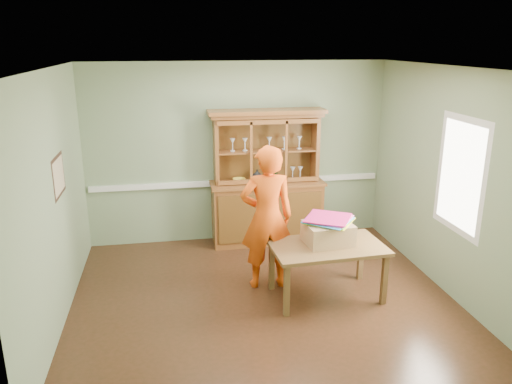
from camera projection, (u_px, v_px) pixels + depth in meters
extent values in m
plane|color=#472616|center=(263.00, 298.00, 6.02)|extent=(4.50, 4.50, 0.00)
plane|color=white|center=(264.00, 68.00, 5.24)|extent=(4.50, 4.50, 0.00)
plane|color=gray|center=(238.00, 153.00, 7.51)|extent=(4.50, 0.00, 4.50)
plane|color=gray|center=(54.00, 202.00, 5.25)|extent=(0.00, 4.00, 4.00)
plane|color=gray|center=(446.00, 181.00, 6.01)|extent=(0.00, 4.00, 4.00)
plane|color=gray|center=(314.00, 266.00, 3.74)|extent=(4.50, 0.00, 4.50)
cube|color=white|center=(238.00, 182.00, 7.62)|extent=(4.41, 0.05, 0.08)
cube|color=#311E13|center=(59.00, 176.00, 5.47)|extent=(0.03, 0.60, 0.46)
cube|color=#BDAD8A|center=(60.00, 176.00, 5.47)|extent=(0.01, 0.52, 0.38)
cube|color=white|center=(460.00, 176.00, 5.68)|extent=(0.03, 0.96, 1.36)
cube|color=white|center=(460.00, 176.00, 5.68)|extent=(0.01, 0.80, 1.20)
cube|color=brown|center=(267.00, 213.00, 7.60)|extent=(1.65, 0.50, 0.91)
cube|color=brown|center=(267.00, 183.00, 7.45)|extent=(1.70, 0.56, 0.04)
cube|color=brown|center=(264.00, 147.00, 7.54)|extent=(1.55, 0.04, 0.96)
cube|color=brown|center=(216.00, 151.00, 7.27)|extent=(0.05, 0.35, 0.96)
cube|color=brown|center=(315.00, 147.00, 7.52)|extent=(0.05, 0.35, 0.96)
cube|color=brown|center=(266.00, 115.00, 7.25)|extent=(1.65, 0.40, 0.05)
cube|color=brown|center=(267.00, 111.00, 7.21)|extent=(1.72, 0.44, 0.05)
cube|color=brown|center=(266.00, 151.00, 7.40)|extent=(1.44, 0.30, 0.02)
imported|color=#B2B2B7|center=(257.00, 175.00, 7.48)|extent=(0.17, 0.17, 0.17)
imported|color=yellow|center=(239.00, 180.00, 7.46)|extent=(0.20, 0.20, 0.05)
cylinder|color=black|center=(275.00, 175.00, 7.28)|extent=(0.06, 0.06, 0.29)
cube|color=brown|center=(327.00, 247.00, 5.88)|extent=(1.37, 0.86, 0.04)
cube|color=brown|center=(287.00, 291.00, 5.54)|extent=(0.06, 0.06, 0.62)
cube|color=brown|center=(272.00, 266.00, 6.15)|extent=(0.06, 0.06, 0.62)
cube|color=brown|center=(384.00, 280.00, 5.80)|extent=(0.06, 0.06, 0.62)
cube|color=brown|center=(361.00, 257.00, 6.41)|extent=(0.06, 0.06, 0.62)
cube|color=tan|center=(328.00, 233.00, 5.90)|extent=(0.57, 0.48, 0.25)
cube|color=yellow|center=(330.00, 221.00, 5.91)|extent=(0.68, 0.68, 0.01)
cube|color=#48CF3C|center=(330.00, 221.00, 5.91)|extent=(0.68, 0.68, 0.01)
cube|color=#319DEB|center=(330.00, 220.00, 5.90)|extent=(0.68, 0.68, 0.01)
cube|color=pink|center=(330.00, 219.00, 5.90)|extent=(0.68, 0.68, 0.01)
cube|color=#D120A1|center=(330.00, 219.00, 5.90)|extent=(0.68, 0.68, 0.01)
cube|color=#DA2170|center=(330.00, 218.00, 5.90)|extent=(0.68, 0.68, 0.01)
imported|color=#ED500E|center=(267.00, 218.00, 6.08)|extent=(0.66, 0.44, 1.81)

